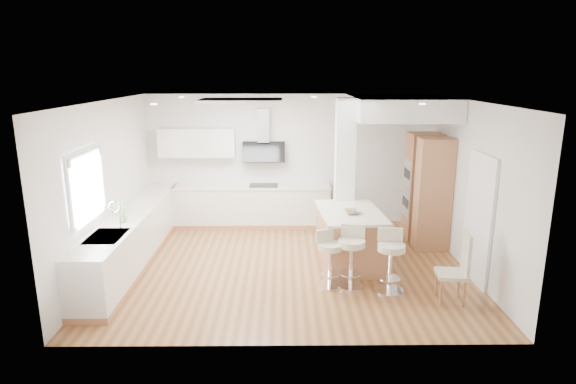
{
  "coord_description": "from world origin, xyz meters",
  "views": [
    {
      "loc": [
        -0.07,
        -7.75,
        3.26
      ],
      "look_at": [
        0.0,
        0.4,
        1.21
      ],
      "focal_mm": 30.0,
      "sensor_mm": 36.0,
      "label": 1
    }
  ],
  "objects_px": {
    "bar_stool_a": "(330,255)",
    "dining_chair": "(459,266)",
    "bar_stool_b": "(351,253)",
    "peninsula": "(349,237)",
    "bar_stool_c": "(391,258)"
  },
  "relations": [
    {
      "from": "bar_stool_b",
      "to": "peninsula",
      "type": "bearing_deg",
      "value": 98.24
    },
    {
      "from": "peninsula",
      "to": "bar_stool_b",
      "type": "height_order",
      "value": "peninsula"
    },
    {
      "from": "peninsula",
      "to": "bar_stool_c",
      "type": "xyz_separation_m",
      "value": [
        0.47,
        -1.11,
        0.06
      ]
    },
    {
      "from": "peninsula",
      "to": "bar_stool_c",
      "type": "bearing_deg",
      "value": -71.17
    },
    {
      "from": "bar_stool_b",
      "to": "dining_chair",
      "type": "bearing_deg",
      "value": -6.72
    },
    {
      "from": "bar_stool_a",
      "to": "bar_stool_b",
      "type": "bearing_deg",
      "value": -25.98
    },
    {
      "from": "dining_chair",
      "to": "bar_stool_c",
      "type": "bearing_deg",
      "value": 163.84
    },
    {
      "from": "dining_chair",
      "to": "peninsula",
      "type": "bearing_deg",
      "value": 139.17
    },
    {
      "from": "bar_stool_c",
      "to": "peninsula",
      "type": "bearing_deg",
      "value": 116.46
    },
    {
      "from": "bar_stool_b",
      "to": "dining_chair",
      "type": "xyz_separation_m",
      "value": [
        1.46,
        -0.56,
        0.02
      ]
    },
    {
      "from": "peninsula",
      "to": "bar_stool_a",
      "type": "relative_size",
      "value": 1.83
    },
    {
      "from": "peninsula",
      "to": "dining_chair",
      "type": "height_order",
      "value": "dining_chair"
    },
    {
      "from": "bar_stool_b",
      "to": "bar_stool_c",
      "type": "bearing_deg",
      "value": -3.83
    },
    {
      "from": "peninsula",
      "to": "bar_stool_b",
      "type": "bearing_deg",
      "value": -100.13
    },
    {
      "from": "bar_stool_a",
      "to": "dining_chair",
      "type": "distance_m",
      "value": 1.88
    }
  ]
}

